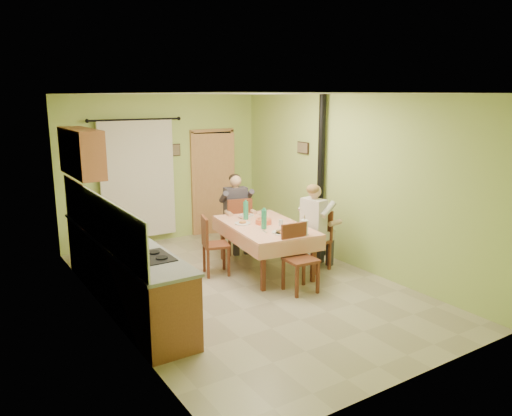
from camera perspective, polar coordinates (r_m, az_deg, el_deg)
floor at (r=7.51m, az=-1.21°, el=-8.97°), size 4.00×6.00×0.01m
room_shell at (r=7.04m, az=-1.28°, el=4.93°), size 4.04×6.04×2.82m
kitchen_run at (r=7.02m, az=-15.03°, el=-6.79°), size 0.64×3.64×1.56m
upper_cabinets at (r=7.90m, az=-19.36°, el=6.03°), size 0.35×1.40×0.70m
curtain at (r=9.49m, az=-13.34°, el=3.23°), size 1.70×0.07×2.22m
doorway at (r=10.18m, az=-4.85°, el=2.95°), size 0.96×0.26×2.15m
dining_table at (r=8.08m, az=1.03°, el=-4.51°), size 1.35×1.99×0.76m
tableware at (r=7.86m, az=1.43°, el=-1.63°), size 0.75×1.68×0.33m
chair_far at (r=9.02m, az=-2.22°, el=-3.25°), size 0.53×0.53×1.02m
chair_near at (r=7.28m, az=5.04°, el=-7.28°), size 0.44×0.44×0.98m
chair_right at (r=8.18m, az=6.71°, el=-5.02°), size 0.48×0.48×0.98m
chair_left at (r=7.94m, az=-4.67°, el=-5.55°), size 0.48×0.48×0.94m
man_far at (r=8.89m, az=-2.29°, el=0.41°), size 0.63×0.54×1.39m
man_right at (r=8.01m, az=6.75°, el=-1.03°), size 0.52×0.62×1.39m
stove_flue at (r=8.75m, az=7.34°, el=1.10°), size 0.24×0.24×2.80m
picture_back at (r=9.78m, az=-9.19°, el=6.57°), size 0.19×0.03×0.23m
picture_right at (r=9.13m, az=5.39°, el=6.87°), size 0.03×0.31×0.21m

